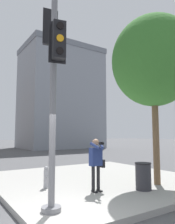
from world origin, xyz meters
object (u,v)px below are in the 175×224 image
Objects in this scene: person_photographer at (96,160)px; fire_hydrant at (46,177)px; street_tree at (153,61)px; traffic_signal_pole at (53,72)px; trash_bin at (143,176)px.

fire_hydrant is (-1.18, 1.33, -0.65)m from person_photographer.
person_photographer is 2.28× the size of fire_hydrant.
street_tree reaches higher than fire_hydrant.
trash_bin is (3.41, 0.20, -2.95)m from traffic_signal_pole.
street_tree is (4.46, 0.49, 1.28)m from traffic_signal_pole.
traffic_signal_pole is at bearing -155.68° from person_photographer.
street_tree is 7.31× the size of trash_bin.
trash_bin is at bearing -164.70° from street_tree.
trash_bin is at bearing 3.39° from traffic_signal_pole.
traffic_signal_pole is 0.87× the size of street_tree.
traffic_signal_pole reaches higher than fire_hydrant.
traffic_signal_pole is at bearing -109.88° from fire_hydrant.
traffic_signal_pole is 4.67m from street_tree.
street_tree is 4.38m from trash_bin.
street_tree is at bearing 6.27° from traffic_signal_pole.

